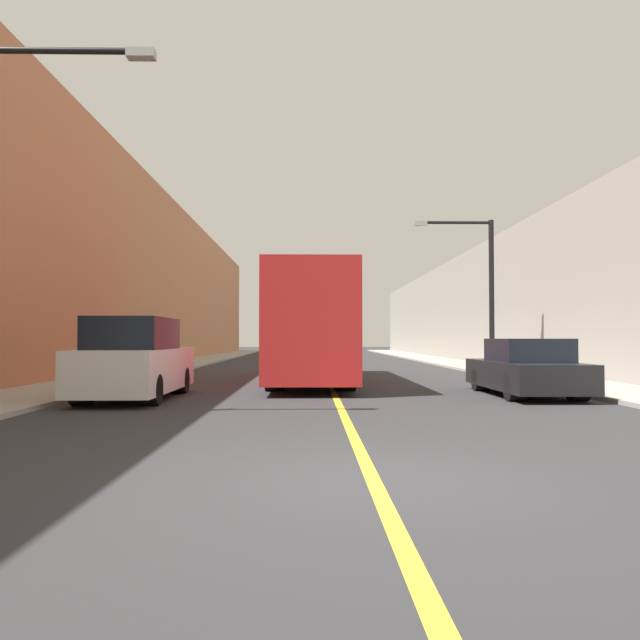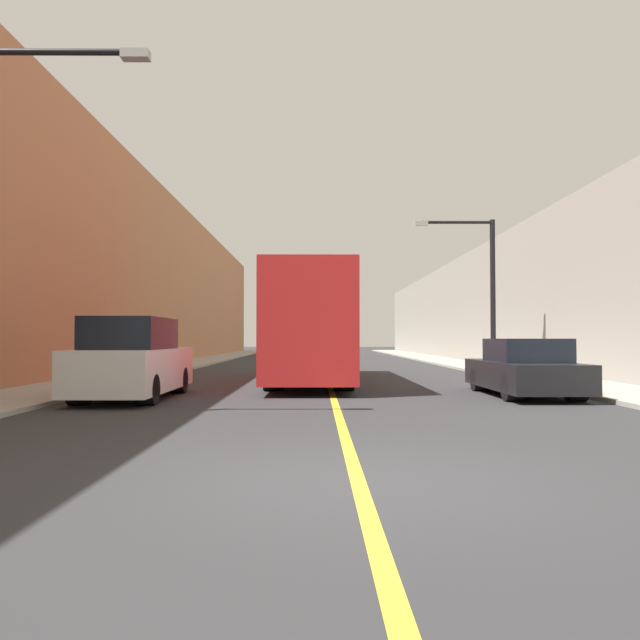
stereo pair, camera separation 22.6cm
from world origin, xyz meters
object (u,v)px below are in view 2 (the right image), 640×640
bus (310,326)px  car_right_near (524,370)px  parked_suv_left (133,361)px  street_lamp_right (483,282)px

bus → car_right_near: bus is taller
bus → car_right_near: size_ratio=2.54×
parked_suv_left → street_lamp_right: street_lamp_right is taller
bus → car_right_near: bearing=-43.6°
car_right_near → street_lamp_right: bearing=81.6°
bus → parked_suv_left: bus is taller
street_lamp_right → parked_suv_left: bearing=-140.4°
bus → street_lamp_right: 7.58m
parked_suv_left → street_lamp_right: 14.38m
street_lamp_right → bus: bearing=-155.0°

